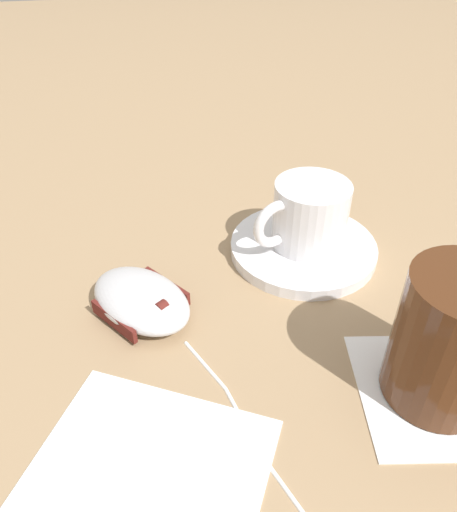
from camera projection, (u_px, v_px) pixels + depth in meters
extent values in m
plane|color=#9E7F5B|center=(255.00, 328.00, 0.44)|extent=(3.00, 3.00, 0.00)
cylinder|color=white|center=(303.00, 248.00, 0.52)|extent=(0.15, 0.15, 0.01)
cylinder|color=white|center=(310.00, 214.00, 0.50)|extent=(0.08, 0.08, 0.07)
torus|color=white|center=(276.00, 224.00, 0.48)|extent=(0.03, 0.05, 0.05)
ellipsoid|color=silver|center=(141.00, 300.00, 0.44)|extent=(0.12, 0.12, 0.03)
cylinder|color=#591E19|center=(162.00, 308.00, 0.42)|extent=(0.01, 0.01, 0.01)
cube|color=#591E19|center=(167.00, 286.00, 0.46)|extent=(0.05, 0.04, 0.01)
cube|color=#591E19|center=(114.00, 321.00, 0.43)|extent=(0.05, 0.04, 0.01)
cylinder|color=white|center=(205.00, 364.00, 0.40)|extent=(0.05, 0.03, 0.00)
cylinder|color=white|center=(242.00, 418.00, 0.36)|extent=(0.06, 0.02, 0.00)
cylinder|color=white|center=(285.00, 487.00, 0.32)|extent=(0.06, 0.02, 0.00)
sphere|color=white|center=(186.00, 342.00, 0.42)|extent=(0.00, 0.00, 0.00)
sphere|color=white|center=(226.00, 388.00, 0.38)|extent=(0.00, 0.00, 0.00)
sphere|color=white|center=(260.00, 451.00, 0.34)|extent=(0.00, 0.00, 0.00)
cube|color=white|center=(435.00, 391.00, 0.38)|extent=(0.13, 0.13, 0.00)
cylinder|color=#4C2814|center=(452.00, 340.00, 0.35)|extent=(0.08, 0.08, 0.11)
cube|color=white|center=(139.00, 490.00, 0.32)|extent=(0.21, 0.21, 0.00)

